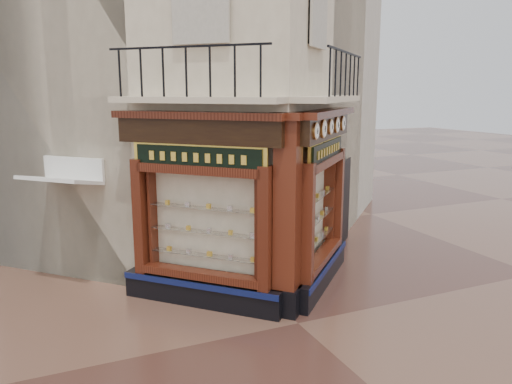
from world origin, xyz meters
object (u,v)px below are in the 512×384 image
clock_a (316,131)px  clock_d (337,125)px  corner_pilaster (287,219)px  signboard_right (326,150)px  clock_e (343,123)px  signboard_left (198,157)px  clock_b (324,129)px  awning (68,287)px  clock_c (331,127)px

clock_a → clock_d: (1.31, 1.31, -0.00)m
corner_pilaster → signboard_right: size_ratio=2.01×
clock_e → signboard_left: size_ratio=0.17×
clock_b → clock_e: size_ratio=1.06×
corner_pilaster → clock_d: 2.81m
awning → clock_e: bearing=-148.3°
clock_d → clock_e: 0.66m
clock_b → signboard_right: 0.94m
clock_a → awning: size_ratio=0.20×
corner_pilaster → clock_b: 1.98m
clock_e → awning: size_ratio=0.22×
clock_d → clock_c: bearing=-180.0°
clock_e → awning: bearing=121.7°
corner_pilaster → clock_c: size_ratio=12.06×
signboard_right → clock_a: bearing=-175.4°
clock_c → clock_d: clock_d is taller
clock_c → signboard_left: (-2.90, 0.18, -0.52)m
clock_b → clock_e: 1.90m
clock_a → signboard_right: bearing=4.6°
clock_a → signboard_right: clock_a is taller
clock_d → awning: clock_d is taller
clock_a → clock_d: bearing=0.0°
clock_e → clock_c: bearing=-180.0°
signboard_right → clock_b: bearing=-171.9°
clock_b → signboard_left: (-2.45, 0.63, -0.52)m
clock_b → signboard_right: (0.47, 0.63, -0.52)m
clock_a → clock_e: clock_e is taller
signboard_left → signboard_right: bearing=-135.0°
clock_c → signboard_right: 0.55m
clock_c → clock_e: bearing=0.0°
clock_b → awning: 6.72m
clock_b → signboard_right: size_ratio=0.19×
clock_a → awning: bearing=99.0°
clock_d → signboard_left: 3.38m
clock_a → clock_c: same height
corner_pilaster → awning: (-3.92, 3.21, -1.95)m
clock_e → corner_pilaster: bearing=171.6°
awning → clock_b: bearing=-164.9°
corner_pilaster → clock_c: (1.44, 0.83, 1.67)m
clock_c → clock_d: 0.61m
clock_a → signboard_right: (0.90, 1.06, -0.52)m
clock_e → awning: clock_e is taller
clock_e → signboard_right: bearing=174.4°
clock_e → signboard_left: clock_e is taller
clock_b → awning: (-4.91, 2.82, -3.62)m
clock_e → signboard_left: 3.90m
clock_a → awning: (-4.48, 3.25, -3.62)m
awning → signboard_right: (5.38, -2.20, 3.10)m
signboard_left → signboard_right: 2.92m
clock_c → signboard_right: size_ratio=0.17×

